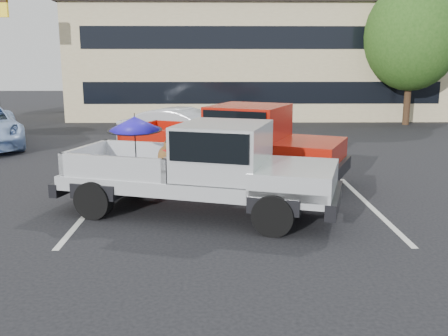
{
  "coord_description": "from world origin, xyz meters",
  "views": [
    {
      "loc": [
        -0.32,
        -8.32,
        3.07
      ],
      "look_at": [
        -0.2,
        -0.07,
        1.3
      ],
      "focal_mm": 40.0,
      "sensor_mm": 36.0,
      "label": 1
    }
  ],
  "objects_px": {
    "silver_pickup": "(212,164)",
    "tree_back": "(316,39)",
    "silver_sedan": "(185,131)",
    "red_pickup": "(242,140)",
    "tree_right": "(412,37)"
  },
  "relations": [
    {
      "from": "silver_pickup",
      "to": "tree_back",
      "type": "bearing_deg",
      "value": 91.05
    },
    {
      "from": "silver_sedan",
      "to": "red_pickup",
      "type": "bearing_deg",
      "value": -134.95
    },
    {
      "from": "red_pickup",
      "to": "silver_sedan",
      "type": "xyz_separation_m",
      "value": [
        -1.73,
        4.27,
        -0.34
      ]
    },
    {
      "from": "tree_back",
      "to": "red_pickup",
      "type": "distance_m",
      "value": 20.73
    },
    {
      "from": "silver_pickup",
      "to": "red_pickup",
      "type": "xyz_separation_m",
      "value": [
        0.75,
        2.87,
        0.03
      ]
    },
    {
      "from": "silver_pickup",
      "to": "red_pickup",
      "type": "bearing_deg",
      "value": 92.22
    },
    {
      "from": "tree_back",
      "to": "silver_pickup",
      "type": "relative_size",
      "value": 1.18
    },
    {
      "from": "tree_back",
      "to": "silver_sedan",
      "type": "relative_size",
      "value": 1.57
    },
    {
      "from": "tree_right",
      "to": "red_pickup",
      "type": "distance_m",
      "value": 14.86
    },
    {
      "from": "tree_right",
      "to": "tree_back",
      "type": "relative_size",
      "value": 0.95
    },
    {
      "from": "tree_right",
      "to": "silver_pickup",
      "type": "relative_size",
      "value": 1.13
    },
    {
      "from": "red_pickup",
      "to": "tree_right",
      "type": "bearing_deg",
      "value": 77.5
    },
    {
      "from": "tree_right",
      "to": "silver_sedan",
      "type": "xyz_separation_m",
      "value": [
        -10.4,
        -7.39,
        -3.46
      ]
    },
    {
      "from": "tree_back",
      "to": "silver_sedan",
      "type": "height_order",
      "value": "tree_back"
    },
    {
      "from": "tree_back",
      "to": "silver_pickup",
      "type": "bearing_deg",
      "value": -105.9
    }
  ]
}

